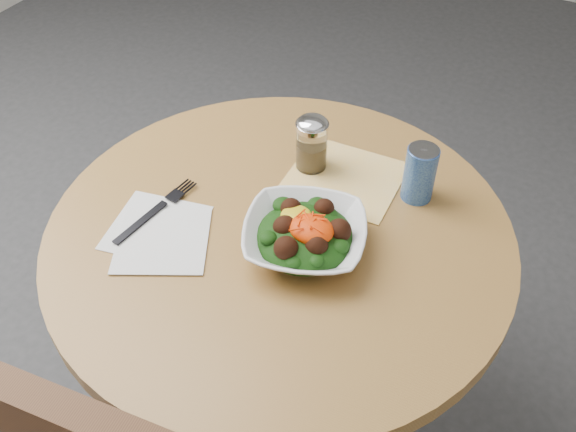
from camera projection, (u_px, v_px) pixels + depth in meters
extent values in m
plane|color=#303033|center=(282.00, 422.00, 1.75)|extent=(6.00, 6.00, 0.00)
cylinder|color=black|center=(282.00, 419.00, 1.74)|extent=(0.52, 0.52, 0.03)
cylinder|color=black|center=(281.00, 347.00, 1.51)|extent=(0.10, 0.10, 0.71)
cylinder|color=#A8803C|center=(279.00, 235.00, 1.25)|extent=(0.90, 0.90, 0.04)
cube|color=#FDA60D|center=(344.00, 178.00, 1.34)|extent=(0.23, 0.22, 0.00)
cube|color=silver|center=(156.00, 227.00, 1.23)|extent=(0.20, 0.20, 0.00)
cube|color=silver|center=(162.00, 241.00, 1.20)|extent=(0.23, 0.23, 0.00)
imported|color=white|center=(305.00, 237.00, 1.18)|extent=(0.29, 0.29, 0.06)
ellipsoid|color=black|center=(305.00, 237.00, 1.18)|extent=(0.18, 0.18, 0.06)
ellipsoid|color=gold|center=(296.00, 216.00, 1.18)|extent=(0.06, 0.06, 0.02)
ellipsoid|color=#FB4A05|center=(311.00, 229.00, 1.15)|extent=(0.08, 0.07, 0.04)
cube|color=black|center=(141.00, 222.00, 1.23)|extent=(0.03, 0.14, 0.00)
cube|color=black|center=(180.00, 192.00, 1.30)|extent=(0.04, 0.08, 0.00)
cylinder|color=silver|center=(312.00, 147.00, 1.33)|extent=(0.06, 0.06, 0.10)
cylinder|color=olive|center=(311.00, 155.00, 1.34)|extent=(0.05, 0.05, 0.05)
cylinder|color=silver|center=(312.00, 126.00, 1.29)|extent=(0.07, 0.07, 0.01)
ellipsoid|color=silver|center=(312.00, 123.00, 1.29)|extent=(0.06, 0.06, 0.03)
cylinder|color=#0D2796|center=(420.00, 174.00, 1.26)|extent=(0.06, 0.06, 0.12)
cylinder|color=#B0B0B7|center=(424.00, 150.00, 1.22)|extent=(0.06, 0.06, 0.00)
cube|color=#B0B0B7|center=(425.00, 146.00, 1.22)|extent=(0.02, 0.02, 0.00)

